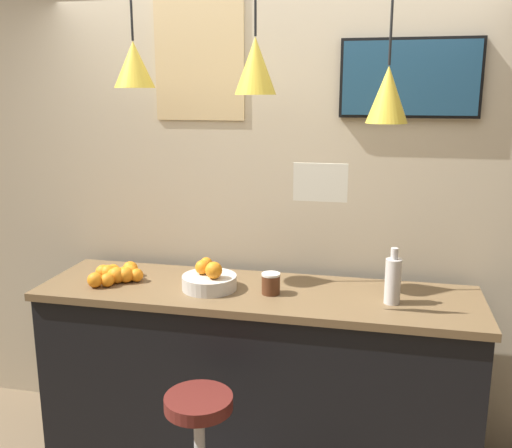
{
  "coord_description": "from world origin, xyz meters",
  "views": [
    {
      "loc": [
        0.61,
        -2.07,
        2.01
      ],
      "look_at": [
        0.0,
        0.66,
        1.35
      ],
      "focal_mm": 40.0,
      "sensor_mm": 36.0,
      "label": 1
    }
  ],
  "objects_px": {
    "juice_bottle": "(393,280)",
    "spread_jar": "(271,284)",
    "mounted_tv": "(410,78)",
    "fruit_bowl": "(209,279)"
  },
  "relations": [
    {
      "from": "juice_bottle",
      "to": "spread_jar",
      "type": "relative_size",
      "value": 2.55
    },
    {
      "from": "spread_jar",
      "to": "mounted_tv",
      "type": "bearing_deg",
      "value": 32.76
    },
    {
      "from": "spread_jar",
      "to": "mounted_tv",
      "type": "relative_size",
      "value": 0.15
    },
    {
      "from": "juice_bottle",
      "to": "spread_jar",
      "type": "distance_m",
      "value": 0.6
    },
    {
      "from": "spread_jar",
      "to": "mounted_tv",
      "type": "distance_m",
      "value": 1.26
    },
    {
      "from": "fruit_bowl",
      "to": "mounted_tv",
      "type": "distance_m",
      "value": 1.46
    },
    {
      "from": "fruit_bowl",
      "to": "spread_jar",
      "type": "distance_m",
      "value": 0.33
    },
    {
      "from": "juice_bottle",
      "to": "mounted_tv",
      "type": "bearing_deg",
      "value": 84.62
    },
    {
      "from": "mounted_tv",
      "to": "juice_bottle",
      "type": "bearing_deg",
      "value": -95.38
    },
    {
      "from": "juice_bottle",
      "to": "mounted_tv",
      "type": "relative_size",
      "value": 0.39
    }
  ]
}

